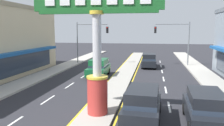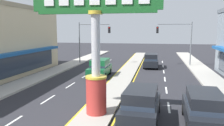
% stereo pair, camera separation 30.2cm
% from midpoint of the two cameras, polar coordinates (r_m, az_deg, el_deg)
% --- Properties ---
extents(median_strip, '(2.07, 52.00, 0.14)m').
position_cam_midpoint_polar(median_strip, '(24.45, 3.32, -3.51)').
color(median_strip, '#A39E93').
rests_on(median_strip, ground).
extents(sidewalk_left, '(2.54, 60.00, 0.18)m').
position_cam_midpoint_polar(sidewalk_left, '(25.40, -17.71, -3.40)').
color(sidewalk_left, '#ADA89E').
rests_on(sidewalk_left, ground).
extents(sidewalk_right, '(2.54, 60.00, 0.18)m').
position_cam_midpoint_polar(sidewalk_right, '(22.95, 25.24, -5.04)').
color(sidewalk_right, '#ADA89E').
rests_on(sidewalk_right, ground).
extents(lane_markings, '(8.81, 52.00, 0.01)m').
position_cam_midpoint_polar(lane_markings, '(23.15, 2.84, -4.34)').
color(lane_markings, silver).
rests_on(lane_markings, ground).
extents(district_sign, '(7.47, 1.26, 7.51)m').
position_cam_midpoint_polar(district_sign, '(13.04, -3.46, 3.87)').
color(district_sign, '#B7332D').
rests_on(district_sign, median_strip).
extents(traffic_light_left_side, '(4.86, 0.46, 6.20)m').
position_cam_midpoint_polar(traffic_light_left_side, '(33.76, -5.18, 6.89)').
color(traffic_light_left_side, slate).
rests_on(traffic_light_left_side, ground).
extents(traffic_light_right_side, '(4.86, 0.46, 6.20)m').
position_cam_midpoint_polar(traffic_light_right_side, '(33.05, 16.60, 6.55)').
color(traffic_light_right_side, slate).
rests_on(traffic_light_right_side, ground).
extents(suv_near_right_lane, '(2.16, 4.70, 1.90)m').
position_cam_midpoint_polar(suv_near_right_lane, '(12.94, 8.05, -10.22)').
color(suv_near_right_lane, black).
rests_on(suv_near_right_lane, ground).
extents(suv_far_right_lane, '(2.02, 4.63, 1.90)m').
position_cam_midpoint_polar(suv_far_right_lane, '(24.95, -2.73, -1.13)').
color(suv_far_right_lane, '#14562D').
rests_on(suv_far_right_lane, ground).
extents(suv_near_left_lane, '(2.10, 4.67, 1.90)m').
position_cam_midpoint_polar(suv_near_left_lane, '(13.12, 22.83, -10.55)').
color(suv_near_left_lane, black).
rests_on(suv_near_left_lane, ground).
extents(suv_mid_left_lane, '(1.97, 4.60, 1.90)m').
position_cam_midpoint_polar(suv_mid_left_lane, '(31.19, 10.11, 0.66)').
color(suv_mid_left_lane, black).
rests_on(suv_mid_left_lane, ground).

